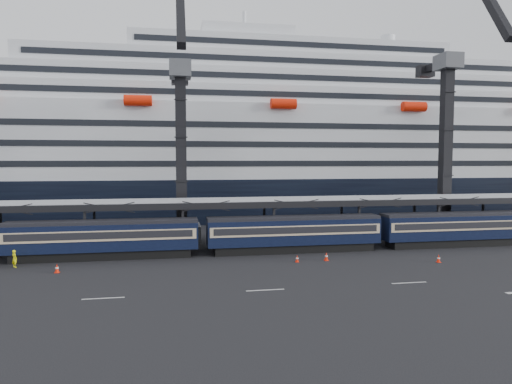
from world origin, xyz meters
TOP-DOWN VIEW (x-y plane):
  - ground at (0.00, 0.00)m, footprint 260.00×260.00m
  - train at (-4.65, 10.00)m, footprint 133.05×3.00m
  - canopy at (0.00, 14.00)m, footprint 130.00×6.25m
  - cruise_ship at (-1.08, 45.99)m, footprint 214.09×28.84m
  - crane_dark_near at (-20.00, 18.59)m, footprint 4.50×17.75m
  - crane_dark_mid at (15.00, 17.59)m, footprint 4.50×18.24m
  - worker at (-35.66, 7.50)m, footprint 0.71×0.70m
  - traffic_cone_b at (-31.23, 4.63)m, footprint 0.41×0.41m
  - traffic_cone_c at (-5.95, 5.18)m, footprint 0.42×0.42m
  - traffic_cone_d at (-9.01, 5.01)m, footprint 0.35×0.35m
  - traffic_cone_e at (4.65, 2.47)m, footprint 0.39×0.39m

SIDE VIEW (x-z plane):
  - ground at x=0.00m, z-range 0.00..0.00m
  - traffic_cone_d at x=-9.01m, z-range 0.00..0.70m
  - traffic_cone_e at x=4.65m, z-range -0.01..0.78m
  - traffic_cone_b at x=-31.23m, z-range -0.01..0.82m
  - traffic_cone_c at x=-5.95m, z-range -0.01..0.83m
  - worker at x=-35.66m, z-range 0.00..1.64m
  - train at x=-4.65m, z-range 0.18..4.23m
  - canopy at x=0.00m, z-range 2.49..8.01m
  - crane_dark_near at x=-20.00m, z-range -5.61..29.47m
  - cruise_ship at x=-1.08m, z-range -4.66..29.34m
  - crane_dark_mid at x=15.00m, z-range -6.46..33.18m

